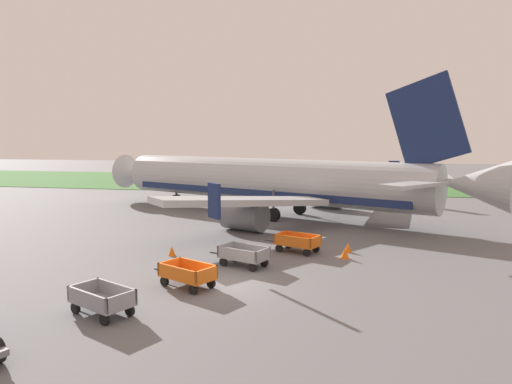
{
  "coord_description": "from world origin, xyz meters",
  "views": [
    {
      "loc": [
        5.74,
        -20.45,
        6.78
      ],
      "look_at": [
        -1.02,
        13.17,
        2.8
      ],
      "focal_mm": 32.75,
      "sensor_mm": 36.0,
      "label": 1
    }
  ],
  "objects_px": {
    "baggage_cart_nearest": "(102,299)",
    "traffic_cone_by_carts": "(172,251)",
    "traffic_cone_near_plane": "(345,253)",
    "baggage_cart_second_in_row": "(187,274)",
    "traffic_cone_mid_apron": "(348,247)",
    "baggage_cart_third_in_row": "(244,255)",
    "airplane": "(273,181)",
    "baggage_cart_fourth_in_row": "(297,242)"
  },
  "relations": [
    {
      "from": "baggage_cart_nearest",
      "to": "traffic_cone_by_carts",
      "type": "relative_size",
      "value": 6.21
    },
    {
      "from": "baggage_cart_nearest",
      "to": "traffic_cone_near_plane",
      "type": "relative_size",
      "value": 5.46
    },
    {
      "from": "baggage_cart_second_in_row",
      "to": "traffic_cone_mid_apron",
      "type": "height_order",
      "value": "baggage_cart_second_in_row"
    },
    {
      "from": "traffic_cone_mid_apron",
      "to": "traffic_cone_by_carts",
      "type": "relative_size",
      "value": 1.01
    },
    {
      "from": "baggage_cart_third_in_row",
      "to": "traffic_cone_mid_apron",
      "type": "bearing_deg",
      "value": 37.97
    },
    {
      "from": "baggage_cart_second_in_row",
      "to": "baggage_cart_nearest",
      "type": "bearing_deg",
      "value": -118.34
    },
    {
      "from": "airplane",
      "to": "traffic_cone_near_plane",
      "type": "relative_size",
      "value": 55.75
    },
    {
      "from": "baggage_cart_fourth_in_row",
      "to": "traffic_cone_near_plane",
      "type": "height_order",
      "value": "baggage_cart_fourth_in_row"
    },
    {
      "from": "airplane",
      "to": "baggage_cart_nearest",
      "type": "relative_size",
      "value": 10.2
    },
    {
      "from": "baggage_cart_third_in_row",
      "to": "traffic_cone_near_plane",
      "type": "xyz_separation_m",
      "value": [
        5.26,
        2.68,
        -0.28
      ]
    },
    {
      "from": "baggage_cart_nearest",
      "to": "traffic_cone_near_plane",
      "type": "xyz_separation_m",
      "value": [
        9.09,
        10.41,
        -0.28
      ]
    },
    {
      "from": "baggage_cart_fourth_in_row",
      "to": "traffic_cone_by_carts",
      "type": "height_order",
      "value": "baggage_cart_fourth_in_row"
    },
    {
      "from": "airplane",
      "to": "baggage_cart_second_in_row",
      "type": "bearing_deg",
      "value": -91.88
    },
    {
      "from": "baggage_cart_fourth_in_row",
      "to": "traffic_cone_by_carts",
      "type": "xyz_separation_m",
      "value": [
        -7.03,
        -2.28,
        -0.32
      ]
    },
    {
      "from": "baggage_cart_nearest",
      "to": "baggage_cart_third_in_row",
      "type": "height_order",
      "value": "same"
    },
    {
      "from": "traffic_cone_by_carts",
      "to": "baggage_cart_nearest",
      "type": "bearing_deg",
      "value": -85.32
    },
    {
      "from": "airplane",
      "to": "traffic_cone_near_plane",
      "type": "height_order",
      "value": "airplane"
    },
    {
      "from": "traffic_cone_mid_apron",
      "to": "baggage_cart_second_in_row",
      "type": "bearing_deg",
      "value": -131.53
    },
    {
      "from": "traffic_cone_near_plane",
      "to": "traffic_cone_by_carts",
      "type": "distance_m",
      "value": 9.93
    },
    {
      "from": "airplane",
      "to": "traffic_cone_near_plane",
      "type": "bearing_deg",
      "value": -64.76
    },
    {
      "from": "baggage_cart_fourth_in_row",
      "to": "baggage_cart_nearest",
      "type": "bearing_deg",
      "value": -118.93
    },
    {
      "from": "baggage_cart_fourth_in_row",
      "to": "traffic_cone_near_plane",
      "type": "relative_size",
      "value": 5.53
    },
    {
      "from": "traffic_cone_by_carts",
      "to": "baggage_cart_second_in_row",
      "type": "bearing_deg",
      "value": -61.68
    },
    {
      "from": "baggage_cart_third_in_row",
      "to": "traffic_cone_by_carts",
      "type": "distance_m",
      "value": 4.79
    },
    {
      "from": "baggage_cart_nearest",
      "to": "traffic_cone_mid_apron",
      "type": "xyz_separation_m",
      "value": [
        9.26,
        11.97,
        -0.32
      ]
    },
    {
      "from": "baggage_cart_nearest",
      "to": "baggage_cart_second_in_row",
      "type": "distance_m",
      "value": 4.38
    },
    {
      "from": "baggage_cart_second_in_row",
      "to": "traffic_cone_near_plane",
      "type": "relative_size",
      "value": 5.45
    },
    {
      "from": "traffic_cone_near_plane",
      "to": "airplane",
      "type": "bearing_deg",
      "value": 115.24
    },
    {
      "from": "baggage_cart_fourth_in_row",
      "to": "baggage_cart_second_in_row",
      "type": "bearing_deg",
      "value": -119.23
    },
    {
      "from": "baggage_cart_second_in_row",
      "to": "baggage_cart_third_in_row",
      "type": "xyz_separation_m",
      "value": [
        1.75,
        3.87,
        0.0
      ]
    },
    {
      "from": "baggage_cart_third_in_row",
      "to": "traffic_cone_near_plane",
      "type": "relative_size",
      "value": 5.54
    },
    {
      "from": "airplane",
      "to": "baggage_cart_fourth_in_row",
      "type": "relative_size",
      "value": 10.08
    },
    {
      "from": "baggage_cart_fourth_in_row",
      "to": "traffic_cone_near_plane",
      "type": "distance_m",
      "value": 2.98
    },
    {
      "from": "baggage_cart_second_in_row",
      "to": "baggage_cart_third_in_row",
      "type": "height_order",
      "value": "same"
    },
    {
      "from": "baggage_cart_fourth_in_row",
      "to": "traffic_cone_by_carts",
      "type": "distance_m",
      "value": 7.39
    },
    {
      "from": "baggage_cart_nearest",
      "to": "baggage_cart_third_in_row",
      "type": "xyz_separation_m",
      "value": [
        3.83,
        7.73,
        0.0
      ]
    },
    {
      "from": "airplane",
      "to": "traffic_cone_by_carts",
      "type": "bearing_deg",
      "value": -103.24
    },
    {
      "from": "baggage_cart_fourth_in_row",
      "to": "traffic_cone_by_carts",
      "type": "bearing_deg",
      "value": -162.06
    },
    {
      "from": "baggage_cart_third_in_row",
      "to": "baggage_cart_fourth_in_row",
      "type": "height_order",
      "value": "same"
    },
    {
      "from": "traffic_cone_near_plane",
      "to": "traffic_cone_mid_apron",
      "type": "xyz_separation_m",
      "value": [
        0.17,
        1.56,
        -0.04
      ]
    },
    {
      "from": "baggage_cart_fourth_in_row",
      "to": "traffic_cone_mid_apron",
      "type": "relative_size",
      "value": 6.21
    },
    {
      "from": "traffic_cone_by_carts",
      "to": "traffic_cone_mid_apron",
      "type": "bearing_deg",
      "value": 16.02
    }
  ]
}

